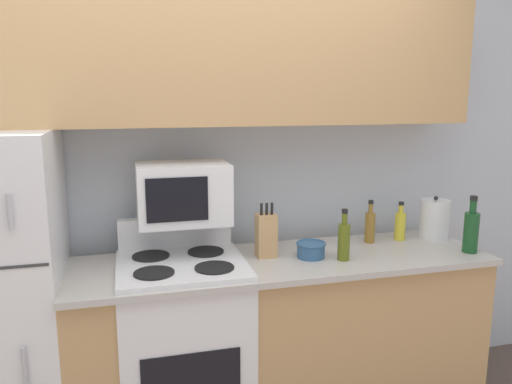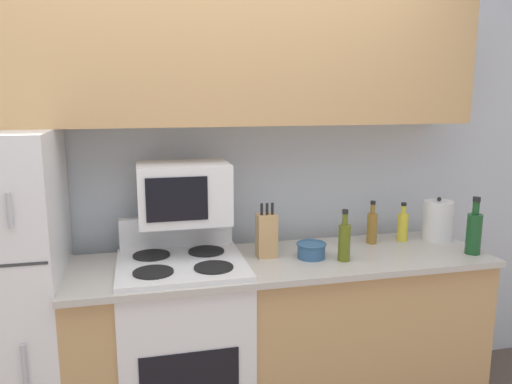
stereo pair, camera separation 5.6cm
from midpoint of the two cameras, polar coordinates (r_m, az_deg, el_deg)
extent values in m
cube|color=silver|center=(2.79, -5.77, 1.47)|extent=(8.00, 0.05, 2.55)
cube|color=tan|center=(2.75, 3.65, -16.96)|extent=(2.11, 0.57, 0.90)
cube|color=#BCB7AD|center=(2.54, 3.91, -7.91)|extent=(2.11, 0.61, 0.03)
cylinder|color=#B7B7BC|center=(2.11, -25.69, -1.95)|extent=(0.02, 0.02, 0.14)
cylinder|color=#B7B7BC|center=(2.34, -24.28, -18.05)|extent=(0.02, 0.02, 0.22)
cube|color=tan|center=(2.56, -5.43, 15.11)|extent=(2.83, 0.34, 0.67)
cube|color=white|center=(2.63, -7.58, -17.72)|extent=(0.61, 0.57, 0.95)
cube|color=#2D2D2D|center=(2.44, -7.86, -8.03)|extent=(0.59, 0.54, 0.01)
cube|color=white|center=(2.67, -8.49, -4.45)|extent=(0.59, 0.06, 0.16)
cylinder|color=black|center=(2.31, -10.98, -8.97)|extent=(0.18, 0.18, 0.01)
cylinder|color=black|center=(2.34, -4.17, -8.57)|extent=(0.18, 0.18, 0.01)
cylinder|color=black|center=(2.55, -11.24, -7.09)|extent=(0.18, 0.18, 0.01)
cylinder|color=black|center=(2.57, -5.08, -6.75)|extent=(0.18, 0.18, 0.01)
cube|color=white|center=(2.48, -7.63, -0.08)|extent=(0.45, 0.30, 0.30)
cube|color=black|center=(2.33, -8.33, -0.83)|extent=(0.28, 0.01, 0.21)
cube|color=tan|center=(2.54, 1.84, -4.99)|extent=(0.10, 0.09, 0.22)
cylinder|color=black|center=(2.49, 1.30, -1.98)|extent=(0.01, 0.01, 0.06)
cylinder|color=black|center=(2.49, 1.91, -1.95)|extent=(0.01, 0.01, 0.06)
cylinder|color=black|center=(2.50, 2.52, -1.92)|extent=(0.01, 0.01, 0.06)
cylinder|color=#335B84|center=(2.55, 6.97, -6.69)|extent=(0.14, 0.14, 0.07)
torus|color=#335B84|center=(2.54, 6.99, -5.90)|extent=(0.15, 0.15, 0.01)
cylinder|color=olive|center=(2.84, 13.65, -4.08)|extent=(0.06, 0.06, 0.17)
cylinder|color=olive|center=(2.82, 13.75, -1.91)|extent=(0.03, 0.03, 0.05)
cylinder|color=black|center=(2.81, 13.79, -1.19)|extent=(0.03, 0.03, 0.02)
cylinder|color=#5B6619|center=(2.52, 10.68, -5.74)|extent=(0.06, 0.06, 0.18)
cylinder|color=#5B6619|center=(2.49, 10.78, -3.10)|extent=(0.03, 0.03, 0.06)
cylinder|color=black|center=(2.48, 10.81, -2.22)|extent=(0.03, 0.03, 0.02)
cylinder|color=gold|center=(2.94, 16.93, -3.90)|extent=(0.06, 0.06, 0.15)
cylinder|color=gold|center=(2.92, 17.04, -1.97)|extent=(0.03, 0.03, 0.05)
cylinder|color=black|center=(2.91, 17.08, -1.34)|extent=(0.03, 0.03, 0.02)
cylinder|color=#194C23|center=(2.82, 24.15, -4.41)|extent=(0.08, 0.08, 0.21)
cylinder|color=#194C23|center=(2.79, 24.37, -1.67)|extent=(0.03, 0.03, 0.07)
cylinder|color=black|center=(2.78, 24.44, -0.77)|extent=(0.04, 0.04, 0.02)
cylinder|color=white|center=(3.02, 20.56, -3.06)|extent=(0.16, 0.16, 0.22)
sphere|color=black|center=(2.99, 20.71, -0.76)|extent=(0.02, 0.02, 0.02)
camera|label=1|loc=(0.03, -89.33, 0.13)|focal=35.00mm
camera|label=2|loc=(0.03, 90.67, -0.13)|focal=35.00mm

